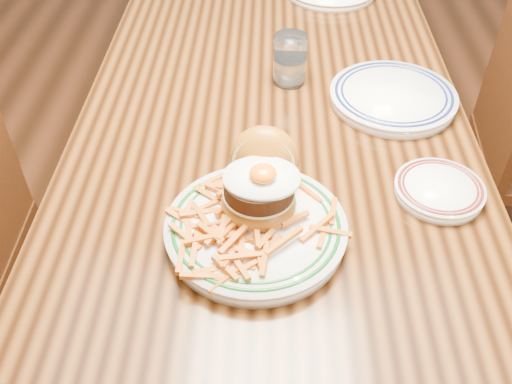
{
  "coord_description": "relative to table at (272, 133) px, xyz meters",
  "views": [
    {
      "loc": [
        -0.01,
        -1.08,
        1.48
      ],
      "look_at": [
        -0.03,
        -0.41,
        0.86
      ],
      "focal_mm": 40.0,
      "sensor_mm": 36.0,
      "label": 1
    }
  ],
  "objects": [
    {
      "name": "floor",
      "position": [
        0.0,
        0.0,
        -0.66
      ],
      "size": [
        6.0,
        6.0,
        0.0
      ],
      "primitive_type": "plane",
      "color": "black",
      "rests_on": "ground"
    },
    {
      "name": "main_plate",
      "position": [
        -0.03,
        -0.4,
        0.13
      ],
      "size": [
        0.31,
        0.33,
        0.15
      ],
      "rotation": [
        0.0,
        0.0,
        -0.11
      ],
      "color": "white",
      "rests_on": "table"
    },
    {
      "name": "water_glass",
      "position": [
        0.04,
        0.09,
        0.14
      ],
      "size": [
        0.08,
        0.08,
        0.12
      ],
      "color": "white",
      "rests_on": "table"
    },
    {
      "name": "side_plate",
      "position": [
        0.31,
        -0.3,
        0.1
      ],
      "size": [
        0.17,
        0.17,
        0.03
      ],
      "rotation": [
        0.0,
        0.0,
        0.19
      ],
      "color": "white",
      "rests_on": "table"
    },
    {
      "name": "rear_plate",
      "position": [
        0.27,
        0.0,
        0.11
      ],
      "size": [
        0.28,
        0.28,
        0.03
      ],
      "rotation": [
        0.0,
        0.0,
        -0.12
      ],
      "color": "white",
      "rests_on": "table"
    },
    {
      "name": "table",
      "position": [
        0.0,
        0.0,
        0.0
      ],
      "size": [
        0.85,
        1.6,
        0.75
      ],
      "color": "black",
      "rests_on": "floor"
    }
  ]
}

